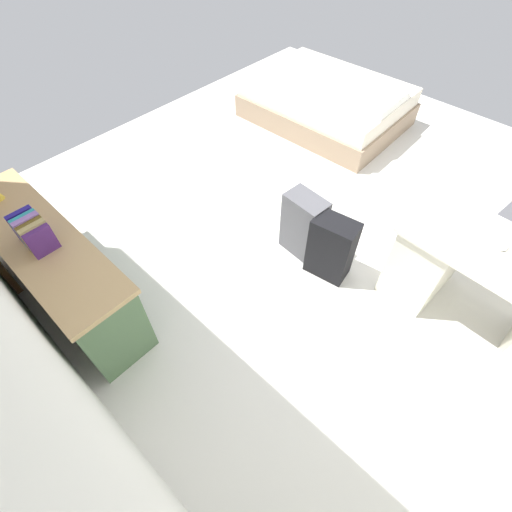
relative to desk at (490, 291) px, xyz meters
The scene contains 8 objects.
ground_plane 1.50m from the desk, ahead, with size 6.12×6.12×0.00m, color silver.
desk is the anchor object (origin of this frame).
credenza 3.27m from the desk, 39.17° to the left, with size 1.80×0.48×0.73m.
bed 3.12m from the desk, 32.03° to the right, with size 1.93×1.45×0.58m.
suitcase_black 1.20m from the desk, 18.61° to the left, with size 0.36×0.22×0.60m, color black.
suitcase_spare_grey 1.50m from the desk, 12.94° to the left, with size 0.36×0.22×0.62m, color #4C4C51.
computer_mouse 0.39m from the desk, 22.64° to the right, with size 0.06×0.10×0.03m, color white.
book_row 3.24m from the desk, 40.02° to the left, with size 0.28×0.17×0.24m.
Camera 1 is at (-1.25, 2.41, 2.65)m, focal length 26.09 mm.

